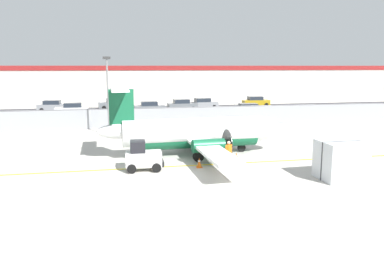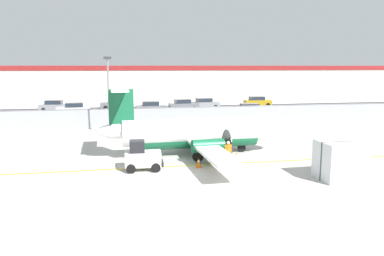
% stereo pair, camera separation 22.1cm
% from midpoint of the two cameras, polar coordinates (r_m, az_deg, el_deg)
% --- Properties ---
extents(ground_plane, '(140.00, 140.00, 0.01)m').
position_cam_midpoint_polar(ground_plane, '(24.73, 2.83, -5.59)').
color(ground_plane, '#BCB7AD').
extents(perimeter_fence, '(98.00, 0.10, 2.10)m').
position_cam_midpoint_polar(perimeter_fence, '(39.98, -2.49, 1.80)').
color(perimeter_fence, gray).
rests_on(perimeter_fence, ground).
extents(parking_lot_strip, '(98.00, 17.00, 0.12)m').
position_cam_midpoint_polar(parking_lot_strip, '(51.43, -4.30, 2.29)').
color(parking_lot_strip, '#38383A').
rests_on(parking_lot_strip, ground).
extents(background_building, '(91.00, 8.10, 6.50)m').
position_cam_midpoint_polar(background_building, '(69.52, -6.03, 6.76)').
color(background_building, beige).
rests_on(background_building, ground).
extents(commuter_airplane, '(13.63, 16.06, 4.92)m').
position_cam_midpoint_polar(commuter_airplane, '(27.26, 1.10, -0.73)').
color(commuter_airplane, white).
rests_on(commuter_airplane, ground).
extents(baggage_tug, '(2.36, 1.44, 1.88)m').
position_cam_midpoint_polar(baggage_tug, '(23.39, -7.34, -4.38)').
color(baggage_tug, silver).
rests_on(baggage_tug, ground).
extents(ground_crew_worker, '(0.53, 0.46, 1.70)m').
position_cam_midpoint_polar(ground_crew_worker, '(24.03, 5.79, -3.74)').
color(ground_crew_worker, '#191E4C').
rests_on(ground_crew_worker, ground).
extents(cargo_container, '(2.45, 2.06, 2.20)m').
position_cam_midpoint_polar(cargo_container, '(22.96, 21.89, -4.62)').
color(cargo_container, silver).
rests_on(cargo_container, ground).
extents(traffic_cone_near_left, '(0.36, 0.36, 0.64)m').
position_cam_midpoint_polar(traffic_cone_near_left, '(25.58, 7.00, -4.43)').
color(traffic_cone_near_left, orange).
rests_on(traffic_cone_near_left, ground).
extents(traffic_cone_near_right, '(0.36, 0.36, 0.64)m').
position_cam_midpoint_polar(traffic_cone_near_right, '(23.97, 1.29, -5.30)').
color(traffic_cone_near_right, orange).
rests_on(traffic_cone_near_right, ground).
extents(parked_car_0, '(4.31, 2.24, 1.58)m').
position_cam_midpoint_polar(parked_car_0, '(56.00, -20.05, 3.19)').
color(parked_car_0, gray).
rests_on(parked_car_0, parking_lot_strip).
extents(parked_car_1, '(4.30, 2.20, 1.58)m').
position_cam_midpoint_polar(parked_car_1, '(51.26, -17.47, 2.80)').
color(parked_car_1, silver).
rests_on(parked_car_1, parking_lot_strip).
extents(parked_car_2, '(4.38, 2.42, 1.58)m').
position_cam_midpoint_polar(parked_car_2, '(57.02, -11.58, 3.67)').
color(parked_car_2, slate).
rests_on(parked_car_2, parking_lot_strip).
extents(parked_car_3, '(4.23, 2.07, 1.58)m').
position_cam_midpoint_polar(parked_car_3, '(51.12, -6.11, 3.16)').
color(parked_car_3, slate).
rests_on(parked_car_3, parking_lot_strip).
extents(parked_car_4, '(4.33, 2.28, 1.58)m').
position_cam_midpoint_polar(parked_car_4, '(54.09, -1.19, 3.55)').
color(parked_car_4, slate).
rests_on(parked_car_4, parking_lot_strip).
extents(parked_car_5, '(4.35, 2.32, 1.58)m').
position_cam_midpoint_polar(parked_car_5, '(56.07, 2.07, 3.76)').
color(parked_car_5, gray).
rests_on(parked_car_5, parking_lot_strip).
extents(parked_car_6, '(4.32, 2.25, 1.58)m').
position_cam_midpoint_polar(parked_car_6, '(48.27, 8.75, 2.74)').
color(parked_car_6, '#B28C19').
rests_on(parked_car_6, parking_lot_strip).
extents(parked_car_7, '(4.21, 2.01, 1.58)m').
position_cam_midpoint_polar(parked_car_7, '(60.13, 10.04, 4.00)').
color(parked_car_7, '#B28C19').
rests_on(parked_car_7, parking_lot_strip).
extents(apron_light_pole, '(0.70, 0.30, 7.27)m').
position_cam_midpoint_polar(apron_light_pole, '(35.64, -12.44, 5.81)').
color(apron_light_pole, slate).
rests_on(apron_light_pole, ground).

